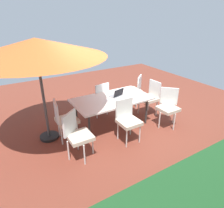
{
  "coord_description": "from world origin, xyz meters",
  "views": [
    {
      "loc": [
        2.38,
        3.94,
        2.75
      ],
      "look_at": [
        0.0,
        0.0,
        0.61
      ],
      "focal_mm": 32.29,
      "sensor_mm": 36.0,
      "label": 1
    }
  ],
  "objects": [
    {
      "name": "chair_north",
      "position": [
        0.03,
        0.73,
        0.55
      ],
      "size": [
        0.46,
        0.46,
        0.98
      ],
      "rotation": [
        0.0,
        0.0,
        3.13
      ],
      "color": "beige",
      "rests_on": "ground_plane"
    },
    {
      "name": "chair_southwest",
      "position": [
        -1.23,
        -0.7,
        0.55
      ],
      "size": [
        0.58,
        0.59,
        0.98
      ],
      "rotation": [
        0.0,
        0.0,
        0.71
      ],
      "color": "beige",
      "rests_on": "ground_plane"
    },
    {
      "name": "chair_east",
      "position": [
        1.25,
        -0.02,
        0.55
      ],
      "size": [
        0.49,
        0.48,
        0.98
      ],
      "rotation": [
        0.0,
        0.0,
        4.57
      ],
      "color": "beige",
      "rests_on": "ground_plane"
    },
    {
      "name": "dining_table",
      "position": [
        0.0,
        0.0,
        0.72
      ],
      "size": [
        1.94,
        1.06,
        0.77
      ],
      "color": "silver",
      "rests_on": "ground_plane"
    },
    {
      "name": "laptop",
      "position": [
        -0.17,
        -0.06,
        0.82
      ],
      "size": [
        0.37,
        0.31,
        0.21
      ],
      "rotation": [
        0.0,
        0.0,
        0.23
      ],
      "color": "gray",
      "rests_on": "dining_table"
    },
    {
      "name": "chair_northeast",
      "position": [
        1.24,
        0.7,
        0.55
      ],
      "size": [
        0.58,
        0.58,
        0.98
      ],
      "rotation": [
        0.0,
        0.0,
        3.8
      ],
      "color": "beige",
      "rests_on": "ground_plane"
    },
    {
      "name": "ground_plane",
      "position": [
        0.0,
        0.0,
        -0.01
      ],
      "size": [
        10.0,
        10.0,
        0.02
      ],
      "primitive_type": "cube",
      "color": "brown"
    },
    {
      "name": "chair_south",
      "position": [
        -0.0,
        -0.69,
        0.55
      ],
      "size": [
        0.48,
        0.49,
        0.98
      ],
      "rotation": [
        0.0,
        0.0,
        0.14
      ],
      "color": "beige",
      "rests_on": "ground_plane"
    },
    {
      "name": "patio_umbrella",
      "position": [
        1.57,
        -0.28,
        2.09
      ],
      "size": [
        2.82,
        2.82,
        2.28
      ],
      "color": "#4C4C4C",
      "rests_on": "ground_plane"
    },
    {
      "name": "chair_northwest",
      "position": [
        -1.25,
        0.71,
        0.55
      ],
      "size": [
        0.59,
        0.59,
        0.98
      ],
      "rotation": [
        0.0,
        0.0,
        2.36
      ],
      "color": "beige",
      "rests_on": "ground_plane"
    },
    {
      "name": "cup",
      "position": [
        0.21,
        0.18,
        0.82
      ],
      "size": [
        0.07,
        0.07,
        0.1
      ],
      "primitive_type": "cylinder",
      "color": "white",
      "rests_on": "dining_table"
    },
    {
      "name": "chair_west",
      "position": [
        -1.26,
        -0.0,
        0.55
      ],
      "size": [
        0.46,
        0.46,
        0.98
      ],
      "rotation": [
        0.0,
        0.0,
        1.57
      ],
      "color": "beige",
      "rests_on": "ground_plane"
    }
  ]
}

